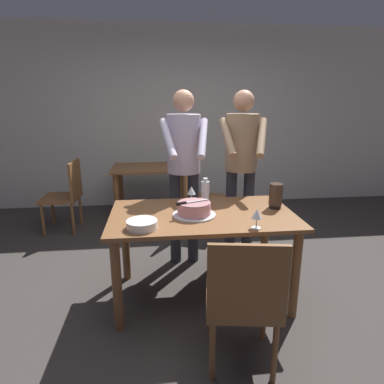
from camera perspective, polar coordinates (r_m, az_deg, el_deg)
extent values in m
plane|color=#383330|center=(2.97, 1.69, -17.50)|extent=(14.00, 14.00, 0.00)
cube|color=beige|center=(5.20, -2.45, 12.67)|extent=(10.00, 0.12, 2.70)
cube|color=brown|center=(2.64, 1.82, -4.02)|extent=(1.47, 0.86, 0.03)
cylinder|color=brown|center=(2.47, -12.94, -15.53)|extent=(0.07, 0.07, 0.72)
cylinder|color=brown|center=(2.65, 17.56, -13.55)|extent=(0.07, 0.07, 0.72)
cylinder|color=brown|center=(3.10, -11.52, -8.71)|extent=(0.07, 0.07, 0.72)
cylinder|color=brown|center=(3.25, 12.56, -7.60)|extent=(0.07, 0.07, 0.72)
cylinder|color=silver|center=(2.58, 0.37, -3.98)|extent=(0.34, 0.34, 0.01)
cylinder|color=#D18C93|center=(2.56, 0.37, -2.91)|extent=(0.26, 0.26, 0.09)
cylinder|color=#926267|center=(2.55, 0.37, -1.86)|extent=(0.25, 0.25, 0.01)
cube|color=silver|center=(2.55, 0.77, -1.59)|extent=(0.19, 0.09, 0.00)
cube|color=black|center=(2.50, -1.88, -1.98)|extent=(0.08, 0.05, 0.02)
cylinder|color=white|center=(2.35, -8.69, -6.17)|extent=(0.22, 0.22, 0.01)
cylinder|color=white|center=(2.35, -8.70, -5.94)|extent=(0.22, 0.22, 0.01)
cylinder|color=white|center=(2.35, -8.71, -5.72)|extent=(0.22, 0.22, 0.01)
cylinder|color=white|center=(2.34, -8.72, -5.49)|extent=(0.22, 0.22, 0.01)
cylinder|color=white|center=(2.34, -8.73, -5.26)|extent=(0.22, 0.22, 0.01)
cylinder|color=white|center=(2.34, -8.74, -5.03)|extent=(0.22, 0.22, 0.01)
cylinder|color=silver|center=(2.38, 11.12, -6.14)|extent=(0.07, 0.07, 0.00)
cylinder|color=silver|center=(2.37, 11.16, -5.30)|extent=(0.01, 0.01, 0.07)
cone|color=silver|center=(2.34, 11.25, -3.70)|extent=(0.08, 0.08, 0.07)
cylinder|color=silver|center=(2.91, -0.10, -1.73)|extent=(0.07, 0.07, 0.00)
cylinder|color=silver|center=(2.90, -0.10, -1.03)|extent=(0.01, 0.01, 0.07)
cone|color=silver|center=(2.88, -0.10, 0.30)|extent=(0.08, 0.08, 0.07)
cylinder|color=silver|center=(2.76, 2.32, -0.39)|extent=(0.07, 0.07, 0.22)
cylinder|color=silver|center=(2.73, 2.35, 2.13)|extent=(0.04, 0.04, 0.03)
cylinder|color=black|center=(2.84, 14.24, -2.41)|extent=(0.10, 0.10, 0.03)
cylinder|color=#3F2D23|center=(2.81, 14.38, -0.38)|extent=(0.11, 0.11, 0.18)
cylinder|color=#2D2D38|center=(3.33, 0.18, -4.46)|extent=(0.11, 0.11, 0.95)
cylinder|color=#2D2D38|center=(3.32, -2.92, -4.58)|extent=(0.11, 0.11, 0.95)
cylinder|color=#B7ADC6|center=(3.15, -1.46, 8.40)|extent=(0.32, 0.32, 0.55)
sphere|color=tan|center=(3.12, -1.51, 15.61)|extent=(0.20, 0.20, 0.20)
cylinder|color=#B7ADC6|center=(2.98, 1.88, 9.37)|extent=(0.15, 0.42, 0.34)
cylinder|color=#B7ADC6|center=(2.95, -4.22, 9.28)|extent=(0.16, 0.42, 0.34)
cylinder|color=#2D2D38|center=(3.46, 9.68, -3.94)|extent=(0.11, 0.11, 0.95)
cylinder|color=#2D2D38|center=(3.44, 6.70, -3.94)|extent=(0.11, 0.11, 0.95)
cylinder|color=#997A5B|center=(3.27, 8.71, 8.52)|extent=(0.32, 0.32, 0.55)
sphere|color=tan|center=(3.25, 9.01, 15.44)|extent=(0.20, 0.20, 0.20)
cylinder|color=#997A5B|center=(3.11, 12.05, 9.32)|extent=(0.21, 0.41, 0.34)
cylinder|color=#997A5B|center=(3.07, 6.24, 9.49)|extent=(0.10, 0.42, 0.34)
cube|color=brown|center=(2.16, 8.66, -18.11)|extent=(0.50, 0.50, 0.04)
cylinder|color=brown|center=(2.42, 3.39, -20.18)|extent=(0.04, 0.04, 0.41)
cylinder|color=brown|center=(2.46, 12.45, -19.99)|extent=(0.04, 0.04, 0.41)
cylinder|color=brown|center=(2.14, 3.55, -25.90)|extent=(0.04, 0.04, 0.41)
cylinder|color=brown|center=(2.18, 14.21, -25.52)|extent=(0.04, 0.04, 0.41)
cube|color=brown|center=(1.86, 9.65, -15.33)|extent=(0.44, 0.10, 0.45)
cube|color=brown|center=(4.57, -7.57, 4.21)|extent=(1.00, 0.70, 0.03)
cylinder|color=brown|center=(4.42, -12.97, -1.39)|extent=(0.07, 0.07, 0.71)
cylinder|color=brown|center=(4.40, -1.92, -1.07)|extent=(0.07, 0.07, 0.71)
cylinder|color=brown|center=(4.95, -12.28, 0.47)|extent=(0.07, 0.07, 0.71)
cylinder|color=brown|center=(4.93, -2.42, 0.77)|extent=(0.07, 0.07, 0.71)
cube|color=brown|center=(4.11, 2.49, -1.19)|extent=(0.58, 0.58, 0.04)
cylinder|color=brown|center=(4.31, 5.43, -3.59)|extent=(0.04, 0.04, 0.41)
cylinder|color=brown|center=(3.98, 4.31, -5.25)|extent=(0.04, 0.04, 0.41)
cylinder|color=brown|center=(4.40, 0.78, -3.13)|extent=(0.04, 0.04, 0.41)
cylinder|color=brown|center=(4.07, -0.70, -4.71)|extent=(0.04, 0.04, 0.41)
cube|color=brown|center=(4.10, -0.24, 2.33)|extent=(0.21, 0.41, 0.45)
cube|color=brown|center=(4.47, -21.93, -0.96)|extent=(0.46, 0.46, 0.04)
cylinder|color=brown|center=(4.44, -24.57, -4.45)|extent=(0.04, 0.04, 0.41)
cylinder|color=brown|center=(4.76, -23.09, -2.96)|extent=(0.04, 0.04, 0.41)
cylinder|color=brown|center=(4.32, -20.04, -4.48)|extent=(0.04, 0.04, 0.41)
cylinder|color=brown|center=(4.65, -18.85, -2.94)|extent=(0.04, 0.04, 0.41)
cube|color=brown|center=(4.35, -19.69, 2.17)|extent=(0.05, 0.44, 0.45)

